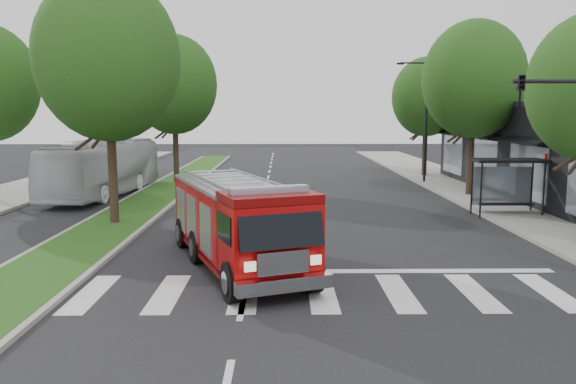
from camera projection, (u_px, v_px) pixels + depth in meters
ground at (251, 263)px, 17.54m from camera, size 140.00×140.00×0.00m
sidewalk_right at (516, 207)px, 27.59m from camera, size 5.00×80.00×0.15m
median at (171, 187)px, 35.29m from camera, size 3.00×50.00×0.15m
bus_shelter at (507, 171)px, 25.46m from camera, size 3.20×1.60×2.61m
tree_right_mid at (474, 79)px, 30.65m from camera, size 5.60×5.60×9.72m
tree_right_far at (426, 97)px, 40.64m from camera, size 5.00×5.00×8.73m
tree_median_near at (108, 59)px, 22.47m from camera, size 5.80×5.80×10.16m
tree_median_far at (174, 85)px, 36.38m from camera, size 5.60×5.60×9.72m
streetlight_right_far at (424, 116)px, 36.85m from camera, size 2.11×0.20×8.00m
fire_engine at (238, 223)px, 16.97m from camera, size 5.12×8.43×2.81m
city_bus at (104, 168)px, 31.89m from camera, size 3.79×11.53×3.15m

